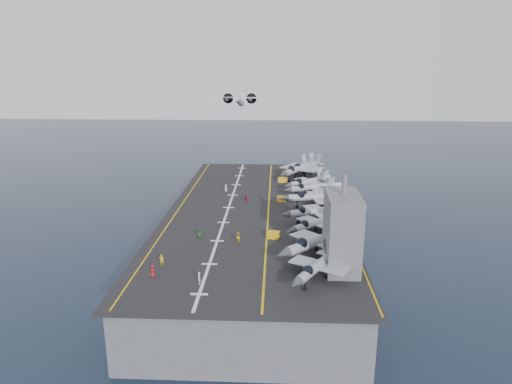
{
  "coord_description": "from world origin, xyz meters",
  "views": [
    {
      "loc": [
        4.63,
        -97.29,
        41.72
      ],
      "look_at": [
        0.0,
        4.0,
        13.0
      ],
      "focal_mm": 32.0,
      "sensor_mm": 36.0,
      "label": 1
    }
  ],
  "objects_px": {
    "fighter_jet_0": "(317,266)",
    "tow_cart_a": "(274,235)",
    "island_superstructure": "(342,222)",
    "transport_plane": "(239,101)"
  },
  "relations": [
    {
      "from": "transport_plane",
      "to": "fighter_jet_0",
      "type": "bearing_deg",
      "value": -78.51
    },
    {
      "from": "fighter_jet_0",
      "to": "tow_cart_a",
      "type": "bearing_deg",
      "value": 111.55
    },
    {
      "from": "tow_cart_a",
      "to": "island_superstructure",
      "type": "bearing_deg",
      "value": -47.9
    },
    {
      "from": "island_superstructure",
      "to": "tow_cart_a",
      "type": "relative_size",
      "value": 6.21
    },
    {
      "from": "transport_plane",
      "to": "island_superstructure",
      "type": "bearing_deg",
      "value": -75.42
    },
    {
      "from": "fighter_jet_0",
      "to": "tow_cart_a",
      "type": "distance_m",
      "value": 18.03
    },
    {
      "from": "island_superstructure",
      "to": "fighter_jet_0",
      "type": "xyz_separation_m",
      "value": [
        -4.13,
        -4.82,
        -5.15
      ]
    },
    {
      "from": "tow_cart_a",
      "to": "transport_plane",
      "type": "xyz_separation_m",
      "value": [
        -12.7,
        78.23,
        18.21
      ]
    },
    {
      "from": "fighter_jet_0",
      "to": "tow_cart_a",
      "type": "height_order",
      "value": "fighter_jet_0"
    },
    {
      "from": "tow_cart_a",
      "to": "transport_plane",
      "type": "distance_m",
      "value": 81.32
    }
  ]
}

